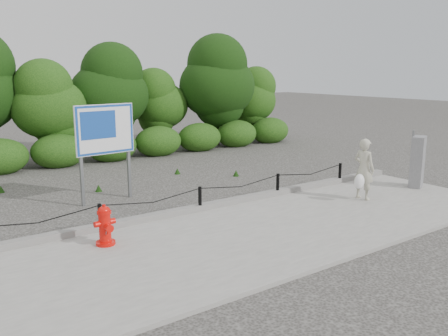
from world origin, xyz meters
The scene contains 9 objects.
ground centered at (0.00, 0.00, 0.00)m, with size 90.00×90.00×0.00m, color #2D2B28.
sidewalk centered at (0.00, -2.00, 0.04)m, with size 14.00×4.00×0.08m, color gray.
curb centered at (0.00, 0.05, 0.15)m, with size 14.00×0.22×0.14m, color slate.
chain_barrier centered at (0.00, 0.00, 0.46)m, with size 10.06×0.06×0.60m.
treeline centered at (0.09, 8.94, 2.55)m, with size 20.08×3.87×4.86m.
fire_hydrant centered at (-2.71, -0.82, 0.47)m, with size 0.43×0.44×0.81m.
pedestrian centered at (4.05, -1.59, 0.87)m, with size 0.71×0.61×1.61m.
utility_cabinet centered at (6.40, -1.63, 0.82)m, with size 0.65×0.53×1.63m.
advertising_sign centered at (-1.39, 2.32, 1.81)m, with size 1.60×0.26×2.57m.
Camera 1 is at (-5.93, -9.27, 3.43)m, focal length 38.00 mm.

